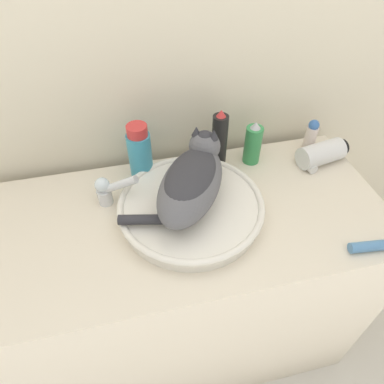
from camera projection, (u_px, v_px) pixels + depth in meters
wall_back at (159, 45)px, 0.99m from camera, size 8.00×0.05×2.40m
vanity_counter at (187, 287)px, 1.31m from camera, size 1.23×0.56×0.82m
sink_basin at (191, 207)px, 1.00m from camera, size 0.43×0.43×0.06m
cat at (192, 179)px, 0.94m from camera, size 0.36×0.35×0.17m
faucet at (108, 189)px, 1.02m from camera, size 0.13×0.08×0.13m
spray_bottle_trigger at (253, 144)px, 1.16m from camera, size 0.06×0.06×0.16m
deodorant_stick at (310, 137)px, 1.19m from camera, size 0.04×0.04×0.13m
mouthwash_bottle at (140, 154)px, 1.08m from camera, size 0.07×0.07×0.20m
hairspray_can_black at (219, 141)px, 1.11m from camera, size 0.05×0.05×0.22m
cream_tube at (382, 245)px, 0.93m from camera, size 0.18×0.05×0.03m
hair_dryer at (321, 154)px, 1.17m from camera, size 0.19×0.11×0.08m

